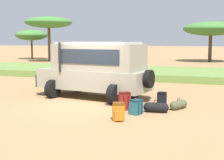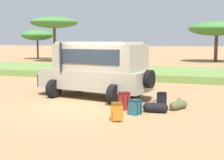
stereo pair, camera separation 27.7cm
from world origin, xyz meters
name	(u,v)px [view 1 (the left image)]	position (x,y,z in m)	size (l,w,h in m)	color
ground_plane	(85,105)	(0.00, 0.00, 0.00)	(320.00, 320.00, 0.00)	#9E754C
grass_bank	(146,73)	(0.00, 11.13, 0.22)	(120.00, 7.00, 0.44)	olive
safari_vehicle	(96,68)	(-0.22, 1.72, 1.29)	(5.47, 3.29, 2.44)	gray
backpack_beside_front_wheel	(125,101)	(1.66, -0.28, 0.32)	(0.47, 0.47, 0.65)	maroon
backpack_cluster_center	(119,112)	(1.92, -1.84, 0.28)	(0.44, 0.44, 0.58)	#B26619
backpack_near_rear_wheel	(136,107)	(2.21, -0.81, 0.25)	(0.48, 0.48, 0.51)	#235B6B
backpack_outermost	(162,101)	(2.89, 0.36, 0.30)	(0.34, 0.43, 0.61)	black
duffel_bag_low_black_case	(179,105)	(3.49, 0.49, 0.16)	(0.58, 0.80, 0.42)	#4C5133
duffel_bag_soft_canvas	(156,107)	(2.80, -0.30, 0.17)	(0.88, 0.40, 0.45)	black
acacia_tree_far_left	(31,35)	(-19.68, 26.98, 3.33)	(4.43, 4.44, 4.08)	brown
acacia_tree_left_mid	(49,23)	(-14.58, 22.89, 4.72)	(5.60, 5.89, 5.43)	brown
acacia_tree_centre_back	(211,29)	(4.03, 28.80, 3.97)	(6.59, 6.90, 4.83)	brown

